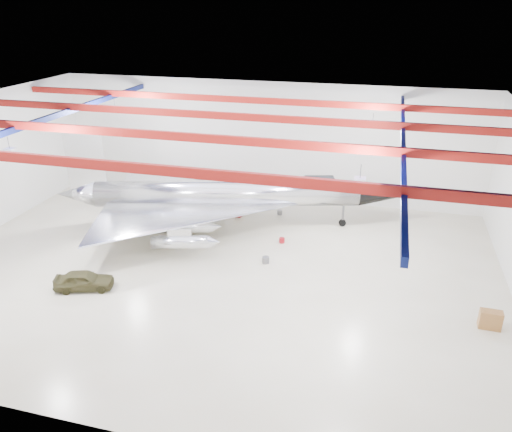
# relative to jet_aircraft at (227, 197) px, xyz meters

# --- Properties ---
(floor) EXTENTS (40.00, 40.00, 0.00)m
(floor) POSITION_rel_jet_aircraft_xyz_m (1.25, -7.15, -2.71)
(floor) COLOR #B8AF92
(floor) RESTS_ON ground
(wall_back) EXTENTS (40.00, 0.00, 40.00)m
(wall_back) POSITION_rel_jet_aircraft_xyz_m (1.25, 7.85, 2.79)
(wall_back) COLOR silver
(wall_back) RESTS_ON floor
(ceiling) EXTENTS (40.00, 40.00, 0.00)m
(ceiling) POSITION_rel_jet_aircraft_xyz_m (1.25, -7.15, 8.29)
(ceiling) COLOR #0A0F38
(ceiling) RESTS_ON wall_back
(ceiling_structure) EXTENTS (39.50, 29.50, 1.08)m
(ceiling_structure) POSITION_rel_jet_aircraft_xyz_m (1.25, -7.15, 7.62)
(ceiling_structure) COLOR maroon
(ceiling_structure) RESTS_ON ceiling
(jet_aircraft) EXTENTS (29.69, 21.28, 8.26)m
(jet_aircraft) POSITION_rel_jet_aircraft_xyz_m (0.00, 0.00, 0.00)
(jet_aircraft) COLOR silver
(jet_aircraft) RESTS_ON floor
(jeep) EXTENTS (4.13, 2.70, 1.31)m
(jeep) POSITION_rel_jet_aircraft_xyz_m (-6.12, -11.89, -2.05)
(jeep) COLOR #3C391E
(jeep) RESTS_ON floor
(desk) EXTENTS (1.27, 0.66, 1.15)m
(desk) POSITION_rel_jet_aircraft_xyz_m (19.25, -9.56, -2.13)
(desk) COLOR brown
(desk) RESTS_ON floor
(toolbox_red) EXTENTS (0.54, 0.45, 0.35)m
(toolbox_red) POSITION_rel_jet_aircraft_xyz_m (0.29, 2.27, -2.53)
(toolbox_red) COLOR #A01019
(toolbox_red) RESTS_ON floor
(engine_drum) EXTENTS (0.64, 0.64, 0.47)m
(engine_drum) POSITION_rel_jet_aircraft_xyz_m (4.67, -5.31, -2.47)
(engine_drum) COLOR #59595B
(engine_drum) RESTS_ON floor
(crate_small) EXTENTS (0.52, 0.47, 0.30)m
(crate_small) POSITION_rel_jet_aircraft_xyz_m (-5.22, -1.63, -2.56)
(crate_small) COLOR #59595B
(crate_small) RESTS_ON floor
(tool_chest) EXTENTS (0.45, 0.45, 0.40)m
(tool_chest) POSITION_rel_jet_aircraft_xyz_m (5.12, -1.77, -2.51)
(tool_chest) COLOR #A01019
(tool_chest) RESTS_ON floor
(oil_barrel) EXTENTS (0.64, 0.52, 0.44)m
(oil_barrel) POSITION_rel_jet_aircraft_xyz_m (-1.34, -0.60, -2.49)
(oil_barrel) COLOR olive
(oil_barrel) RESTS_ON floor
(spares_box) EXTENTS (0.58, 0.58, 0.40)m
(spares_box) POSITION_rel_jet_aircraft_xyz_m (3.73, 3.69, -2.51)
(spares_box) COLOR #59595B
(spares_box) RESTS_ON floor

